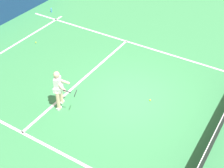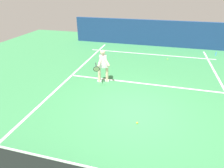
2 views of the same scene
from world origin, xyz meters
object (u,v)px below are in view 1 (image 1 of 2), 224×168
tennis_ball_near (150,100)px  water_bottle (51,10)px  tennis_player (59,88)px  tennis_ball_mid (36,42)px

tennis_ball_near → water_bottle: (-4.01, -8.21, 0.09)m
tennis_ball_near → water_bottle: size_ratio=0.28×
tennis_player → tennis_ball_near: 3.45m
tennis_ball_near → tennis_ball_mid: (-0.96, -6.63, 0.00)m
tennis_ball_near → tennis_ball_mid: bearing=-98.3°
tennis_ball_mid → water_bottle: 3.44m
tennis_ball_near → water_bottle: water_bottle is taller
tennis_player → water_bottle: (-6.01, -5.52, -0.73)m
tennis_player → tennis_ball_near: size_ratio=23.48×
tennis_player → tennis_ball_mid: 5.00m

